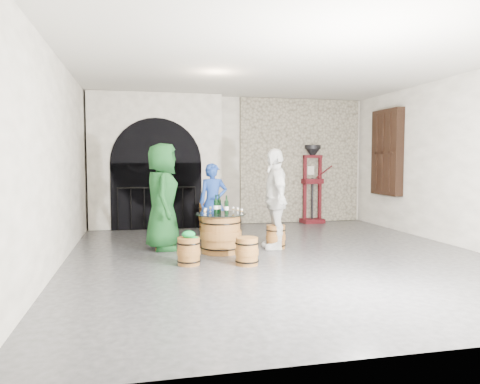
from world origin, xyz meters
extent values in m
plane|color=#2D2D2F|center=(0.00, 0.00, 0.00)|extent=(8.00, 8.00, 0.00)
plane|color=silver|center=(0.00, 4.00, 1.60)|extent=(8.00, 0.00, 8.00)
plane|color=silver|center=(0.00, -4.00, 1.60)|extent=(8.00, 0.00, 8.00)
plane|color=silver|center=(-3.50, 0.00, 1.60)|extent=(0.00, 8.00, 8.00)
plane|color=silver|center=(3.50, 0.00, 1.60)|extent=(0.00, 8.00, 8.00)
plane|color=beige|center=(0.00, 0.00, 3.20)|extent=(8.00, 8.00, 0.00)
cube|color=#9E967E|center=(1.80, 3.94, 1.60)|extent=(3.20, 0.12, 3.18)
cube|color=silver|center=(-1.90, 3.75, 1.60)|extent=(3.10, 0.50, 3.18)
cube|color=black|center=(-1.90, 3.48, 0.78)|extent=(2.10, 0.03, 1.55)
cylinder|color=black|center=(-1.90, 3.48, 1.55)|extent=(2.10, 0.03, 2.10)
cylinder|color=black|center=(-1.90, 3.42, 0.98)|extent=(1.79, 0.04, 0.04)
cylinder|color=black|center=(-2.79, 3.42, 0.49)|extent=(0.02, 0.02, 0.98)
cylinder|color=black|center=(-2.50, 3.42, 0.49)|extent=(0.02, 0.02, 0.98)
cylinder|color=black|center=(-2.20, 3.42, 0.49)|extent=(0.02, 0.02, 0.98)
cylinder|color=black|center=(-1.90, 3.42, 0.49)|extent=(0.02, 0.02, 0.98)
cylinder|color=black|center=(-1.60, 3.42, 0.49)|extent=(0.02, 0.02, 0.98)
cylinder|color=black|center=(-1.31, 3.42, 0.49)|extent=(0.02, 0.02, 0.98)
cylinder|color=black|center=(-1.01, 3.42, 0.49)|extent=(0.02, 0.02, 0.98)
cube|color=black|center=(3.39, 2.40, 1.80)|extent=(0.20, 1.10, 2.00)
cube|color=black|center=(3.34, 2.40, 1.80)|extent=(0.06, 0.88, 1.76)
cube|color=black|center=(3.37, 2.40, 1.80)|extent=(0.22, 0.92, 0.06)
cube|color=black|center=(3.37, 2.11, 1.80)|extent=(0.22, 0.06, 1.80)
cube|color=black|center=(3.37, 2.40, 1.80)|extent=(0.22, 0.06, 1.80)
cube|color=black|center=(3.37, 2.69, 1.80)|extent=(0.22, 0.06, 1.80)
cylinder|color=brown|center=(-0.92, 0.48, 0.32)|extent=(0.68, 0.68, 0.64)
cylinder|color=brown|center=(-0.92, 0.48, 0.32)|extent=(0.73, 0.73, 0.14)
torus|color=black|center=(-0.92, 0.48, 0.10)|extent=(0.73, 0.73, 0.02)
torus|color=black|center=(-0.92, 0.48, 0.54)|extent=(0.73, 0.73, 0.02)
cylinder|color=brown|center=(-0.92, 0.48, 0.65)|extent=(0.69, 0.69, 0.02)
cylinder|color=black|center=(-0.92, 0.48, 0.68)|extent=(0.88, 0.88, 0.01)
cylinder|color=brown|center=(-1.87, 0.95, 0.20)|extent=(0.34, 0.34, 0.41)
cylinder|color=brown|center=(-1.87, 0.95, 0.20)|extent=(0.36, 0.36, 0.09)
torus|color=black|center=(-1.87, 0.95, 0.07)|extent=(0.38, 0.38, 0.02)
torus|color=black|center=(-1.87, 0.95, 0.34)|extent=(0.38, 0.38, 0.02)
cylinder|color=brown|center=(-1.87, 0.95, 0.42)|extent=(0.35, 0.35, 0.02)
cylinder|color=brown|center=(-0.87, 1.54, 0.20)|extent=(0.34, 0.34, 0.41)
cylinder|color=brown|center=(-0.87, 1.54, 0.20)|extent=(0.36, 0.36, 0.09)
torus|color=black|center=(-0.87, 1.54, 0.07)|extent=(0.38, 0.38, 0.02)
torus|color=black|center=(-0.87, 1.54, 0.34)|extent=(0.38, 0.38, 0.02)
cylinder|color=brown|center=(-0.87, 1.54, 0.42)|extent=(0.35, 0.35, 0.02)
cylinder|color=brown|center=(0.13, 0.62, 0.20)|extent=(0.34, 0.34, 0.41)
cylinder|color=brown|center=(0.13, 0.62, 0.20)|extent=(0.36, 0.36, 0.09)
torus|color=black|center=(0.13, 0.62, 0.07)|extent=(0.38, 0.38, 0.02)
torus|color=black|center=(0.13, 0.62, 0.34)|extent=(0.38, 0.38, 0.02)
cylinder|color=brown|center=(0.13, 0.62, 0.42)|extent=(0.35, 0.35, 0.02)
cylinder|color=brown|center=(-0.70, -0.56, 0.20)|extent=(0.34, 0.34, 0.41)
cylinder|color=brown|center=(-0.70, -0.56, 0.20)|extent=(0.36, 0.36, 0.09)
torus|color=black|center=(-0.70, -0.56, 0.07)|extent=(0.38, 0.38, 0.02)
torus|color=black|center=(-0.70, -0.56, 0.34)|extent=(0.38, 0.38, 0.02)
cylinder|color=brown|center=(-0.70, -0.56, 0.42)|extent=(0.35, 0.35, 0.02)
cylinder|color=brown|center=(-1.58, -0.35, 0.20)|extent=(0.34, 0.34, 0.41)
cylinder|color=brown|center=(-1.58, -0.35, 0.20)|extent=(0.36, 0.36, 0.09)
torus|color=black|center=(-1.58, -0.35, 0.07)|extent=(0.38, 0.38, 0.02)
torus|color=black|center=(-1.58, -0.35, 0.34)|extent=(0.38, 0.38, 0.02)
cylinder|color=brown|center=(-1.58, -0.35, 0.42)|extent=(0.35, 0.35, 0.02)
ellipsoid|color=#0B7E2F|center=(-1.58, -0.35, 0.48)|extent=(0.21, 0.21, 0.11)
cylinder|color=#0B7E2F|center=(-1.50, -0.38, 0.43)|extent=(0.13, 0.13, 0.01)
imported|color=#124119|center=(-1.90, 0.97, 0.96)|extent=(0.67, 0.98, 1.92)
imported|color=navy|center=(-0.87, 1.67, 0.78)|extent=(0.57, 0.38, 1.56)
imported|color=silver|center=(0.10, 0.62, 0.91)|extent=(0.53, 1.10, 1.83)
cylinder|color=black|center=(-0.99, 0.57, 0.80)|extent=(0.07, 0.07, 0.22)
cylinder|color=white|center=(-0.99, 0.57, 0.79)|extent=(0.08, 0.08, 0.06)
cone|color=black|center=(-0.99, 0.57, 0.92)|extent=(0.07, 0.07, 0.05)
cylinder|color=black|center=(-0.99, 0.57, 0.98)|extent=(0.03, 0.03, 0.07)
cylinder|color=black|center=(-0.84, 0.38, 0.80)|extent=(0.07, 0.07, 0.22)
cylinder|color=white|center=(-0.84, 0.38, 0.79)|extent=(0.08, 0.08, 0.06)
cone|color=black|center=(-0.84, 0.38, 0.92)|extent=(0.07, 0.07, 0.05)
cylinder|color=black|center=(-0.84, 0.38, 0.98)|extent=(0.03, 0.03, 0.07)
cylinder|color=black|center=(-0.93, 0.60, 0.80)|extent=(0.07, 0.07, 0.22)
cylinder|color=white|center=(-0.93, 0.60, 0.79)|extent=(0.08, 0.08, 0.06)
cone|color=black|center=(-0.93, 0.60, 0.92)|extent=(0.07, 0.07, 0.05)
cylinder|color=black|center=(-0.93, 0.60, 0.98)|extent=(0.03, 0.03, 0.07)
cylinder|color=brown|center=(-0.75, 3.02, 0.31)|extent=(0.43, 0.43, 0.61)
cylinder|color=brown|center=(-0.75, 3.02, 0.31)|extent=(0.46, 0.46, 0.13)
torus|color=black|center=(-0.75, 3.02, 0.10)|extent=(0.48, 0.48, 0.02)
torus|color=black|center=(-0.75, 3.02, 0.51)|extent=(0.48, 0.48, 0.02)
cylinder|color=brown|center=(-0.75, 3.02, 0.62)|extent=(0.44, 0.44, 0.02)
cube|color=#480C13|center=(2.05, 3.70, 0.05)|extent=(0.58, 0.48, 0.11)
cube|color=#480C13|center=(2.05, 3.70, 1.08)|extent=(0.52, 0.35, 0.13)
cube|color=#480C13|center=(2.05, 3.70, 1.71)|extent=(0.50, 0.16, 0.07)
cylinder|color=black|center=(2.05, 3.70, 0.63)|extent=(0.06, 0.06, 1.06)
cylinder|color=black|center=(2.05, 3.70, 1.95)|extent=(0.40, 0.40, 0.09)
cone|color=black|center=(2.05, 3.70, 1.83)|extent=(0.40, 0.40, 0.21)
cube|color=#480C13|center=(1.84, 3.69, 0.90)|extent=(0.08, 0.08, 1.69)
cube|color=#480C13|center=(2.26, 3.71, 0.90)|extent=(0.08, 0.08, 1.69)
cylinder|color=#480C13|center=(2.37, 3.68, 1.32)|extent=(0.45, 0.06, 0.33)
cube|color=silver|center=(2.05, 3.86, 1.35)|extent=(0.18, 0.10, 0.22)
camera|label=1|loc=(-2.31, -7.28, 1.61)|focal=34.00mm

